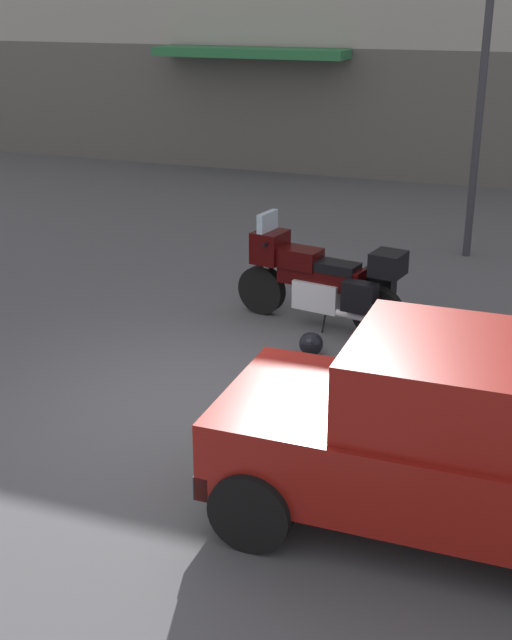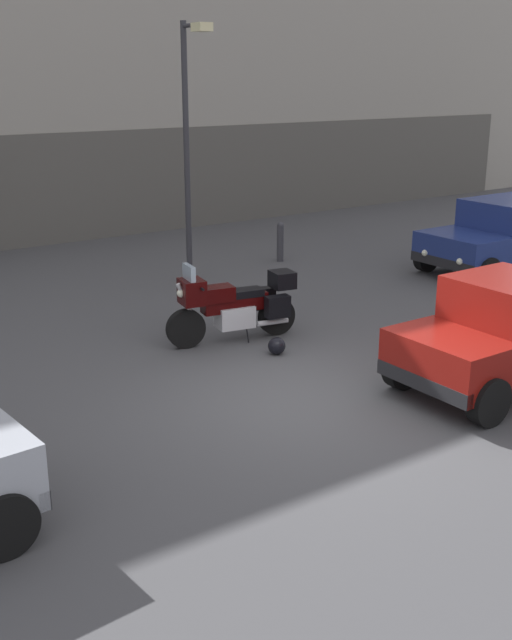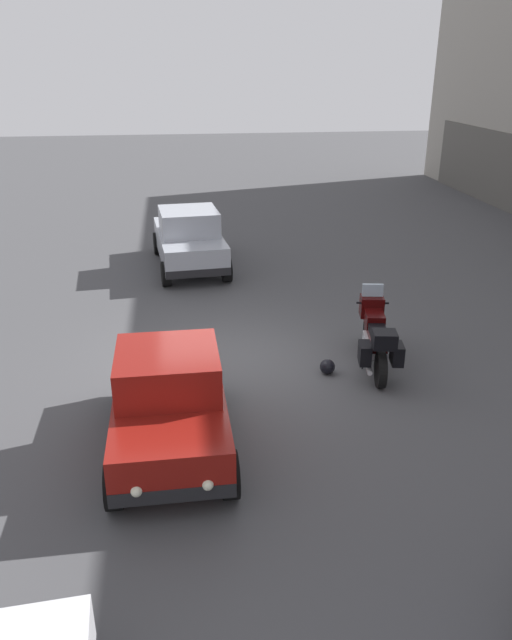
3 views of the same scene
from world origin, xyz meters
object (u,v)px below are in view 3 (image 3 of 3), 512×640
object	(u,v)px
helmet	(327,367)
car_compact_side	(170,400)
motorcycle	(376,336)
car_hatchback_near	(189,239)

from	to	relation	value
helmet	car_compact_side	distance (m)	3.48
motorcycle	car_hatchback_near	bearing A→B (deg)	36.22
car_hatchback_near	car_compact_side	xyz separation A→B (m)	(8.58, -0.58, -0.04)
helmet	car_hatchback_near	xyz separation A→B (m)	(-6.67, -2.26, 0.67)
motorcycle	car_compact_side	size ratio (longest dim) A/B	0.65
motorcycle	car_hatchback_near	world-z (taller)	car_hatchback_near
motorcycle	helmet	distance (m)	1.07
car_hatchback_near	motorcycle	bearing A→B (deg)	-158.71
motorcycle	helmet	xyz separation A→B (m)	(0.17, -0.93, -0.48)
car_hatchback_near	car_compact_side	bearing A→B (deg)	171.25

